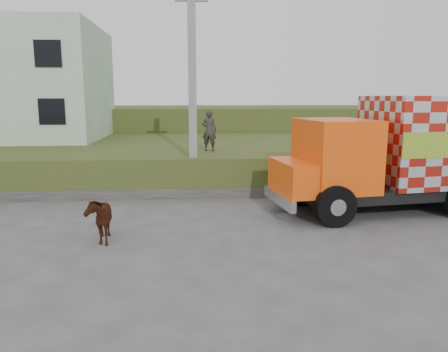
{
  "coord_description": "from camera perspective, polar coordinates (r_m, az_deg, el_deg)",
  "views": [
    {
      "loc": [
        -1.05,
        -11.97,
        3.79
      ],
      "look_at": [
        -0.04,
        1.61,
        1.3
      ],
      "focal_mm": 35.0,
      "sensor_mm": 36.0,
      "label": 1
    }
  ],
  "objects": [
    {
      "name": "retaining_strip",
      "position": [
        16.59,
        -7.43,
        -2.22
      ],
      "size": [
        16.0,
        0.5,
        0.4
      ],
      "primitive_type": "cube",
      "color": "#595651",
      "rests_on": "ground"
    },
    {
      "name": "embankment_far",
      "position": [
        34.06,
        -2.47,
        6.5
      ],
      "size": [
        40.0,
        12.0,
        3.0
      ],
      "primitive_type": "cube",
      "color": "#30521B",
      "rests_on": "ground"
    },
    {
      "name": "cow",
      "position": [
        12.04,
        -16.04,
        -5.27
      ],
      "size": [
        0.94,
        1.59,
        1.26
      ],
      "primitive_type": "imported",
      "rotation": [
        0.0,
        0.0,
        0.19
      ],
      "color": "#37110D",
      "rests_on": "ground"
    },
    {
      "name": "embankment",
      "position": [
        22.2,
        -1.49,
        2.49
      ],
      "size": [
        40.0,
        12.0,
        1.5
      ],
      "primitive_type": "cube",
      "color": "#30521B",
      "rests_on": "ground"
    },
    {
      "name": "ground",
      "position": [
        12.59,
        0.74,
        -7.14
      ],
      "size": [
        120.0,
        120.0,
        0.0
      ],
      "primitive_type": "plane",
      "color": "#474749",
      "rests_on": "ground"
    },
    {
      "name": "building",
      "position": [
        26.89,
        -26.46,
        10.82
      ],
      "size": [
        10.0,
        8.0,
        6.0
      ],
      "primitive_type": "cube",
      "color": "#B9D9BC",
      "rests_on": "embankment"
    },
    {
      "name": "cargo_truck",
      "position": [
        15.87,
        23.7,
        2.87
      ],
      "size": [
        8.82,
        3.94,
        3.81
      ],
      "rotation": [
        0.0,
        0.0,
        0.14
      ],
      "color": "black",
      "rests_on": "ground"
    },
    {
      "name": "pedestrian",
      "position": [
        18.51,
        -1.94,
        5.95
      ],
      "size": [
        0.72,
        0.58,
        1.73
      ],
      "primitive_type": "imported",
      "rotation": [
        0.0,
        0.0,
        2.86
      ],
      "color": "#302E2B",
      "rests_on": "embankment"
    },
    {
      "name": "utility_pole",
      "position": [
        16.57,
        -4.15,
        11.33
      ],
      "size": [
        1.2,
        0.3,
        8.0
      ],
      "color": "gray",
      "rests_on": "ground"
    }
  ]
}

